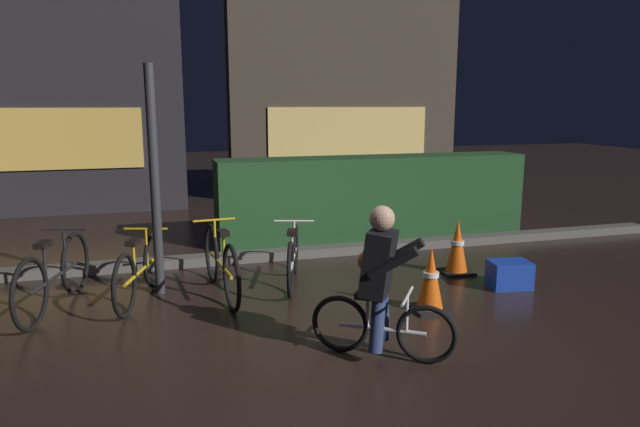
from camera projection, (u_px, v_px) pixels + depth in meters
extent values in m
plane|color=black|center=(318.00, 318.00, 5.46)|extent=(40.00, 40.00, 0.00)
cube|color=#56544F|center=(271.00, 255.00, 7.52)|extent=(12.00, 0.24, 0.12)
cube|color=#214723|center=(374.00, 197.00, 8.76)|extent=(4.80, 0.70, 1.24)
cube|color=#262328|center=(35.00, 94.00, 10.22)|extent=(5.16, 0.50, 4.40)
cube|color=#E5B751|center=(36.00, 139.00, 10.12)|extent=(3.61, 0.04, 1.10)
cube|color=#42382D|center=(345.00, 98.00, 12.59)|extent=(5.16, 0.50, 4.30)
cube|color=#F2D172|center=(349.00, 133.00, 12.48)|extent=(3.61, 0.04, 1.10)
cylinder|color=#2D2D33|center=(155.00, 182.00, 5.96)|extent=(0.10, 0.10, 2.42)
torus|color=black|center=(76.00, 263.00, 6.10)|extent=(0.22, 0.66, 0.67)
torus|color=black|center=(30.00, 294.00, 5.11)|extent=(0.22, 0.66, 0.67)
cylinder|color=black|center=(55.00, 278.00, 5.61)|extent=(0.30, 0.98, 0.04)
cylinder|color=black|center=(45.00, 264.00, 5.40)|extent=(0.03, 0.03, 0.38)
cube|color=black|center=(43.00, 244.00, 5.36)|extent=(0.15, 0.22, 0.05)
cylinder|color=black|center=(65.00, 249.00, 5.84)|extent=(0.03, 0.03, 0.43)
cylinder|color=black|center=(63.00, 229.00, 5.80)|extent=(0.45, 0.15, 0.02)
torus|color=black|center=(153.00, 259.00, 6.35)|extent=(0.22, 0.61, 0.63)
torus|color=black|center=(125.00, 286.00, 5.44)|extent=(0.22, 0.61, 0.63)
cylinder|color=gold|center=(140.00, 271.00, 5.90)|extent=(0.30, 0.90, 0.04)
cylinder|color=gold|center=(134.00, 259.00, 5.70)|extent=(0.03, 0.03, 0.35)
cube|color=black|center=(133.00, 242.00, 5.67)|extent=(0.15, 0.22, 0.05)
cylinder|color=gold|center=(147.00, 247.00, 6.11)|extent=(0.03, 0.03, 0.39)
cylinder|color=gold|center=(146.00, 229.00, 6.07)|extent=(0.45, 0.16, 0.02)
torus|color=black|center=(212.00, 253.00, 6.51)|extent=(0.10, 0.68, 0.68)
torus|color=black|center=(232.00, 278.00, 5.58)|extent=(0.10, 0.68, 0.68)
cylinder|color=gold|center=(221.00, 265.00, 6.05)|extent=(0.12, 1.02, 0.04)
cylinder|color=gold|center=(224.00, 251.00, 5.85)|extent=(0.03, 0.03, 0.38)
cube|color=black|center=(223.00, 233.00, 5.81)|extent=(0.12, 0.21, 0.05)
cylinder|color=gold|center=(215.00, 239.00, 6.26)|extent=(0.03, 0.03, 0.43)
cylinder|color=gold|center=(214.00, 220.00, 6.22)|extent=(0.46, 0.06, 0.02)
torus|color=black|center=(295.00, 248.00, 6.88)|extent=(0.22, 0.59, 0.61)
torus|color=black|center=(291.00, 270.00, 5.99)|extent=(0.22, 0.59, 0.61)
cylinder|color=silver|center=(293.00, 258.00, 6.43)|extent=(0.30, 0.87, 0.04)
cylinder|color=silver|center=(292.00, 247.00, 6.25)|extent=(0.03, 0.03, 0.34)
cube|color=black|center=(292.00, 232.00, 6.22)|extent=(0.15, 0.22, 0.05)
cylinder|color=silver|center=(294.00, 237.00, 6.64)|extent=(0.03, 0.03, 0.38)
cylinder|color=silver|center=(294.00, 221.00, 6.61)|extent=(0.45, 0.16, 0.02)
cube|color=black|center=(429.00, 309.00, 5.67)|extent=(0.36, 0.36, 0.03)
cone|color=#EA560F|center=(431.00, 277.00, 5.61)|extent=(0.26, 0.26, 0.62)
cylinder|color=white|center=(431.00, 274.00, 5.61)|extent=(0.16, 0.16, 0.05)
cube|color=black|center=(456.00, 272.00, 6.92)|extent=(0.36, 0.36, 0.03)
cone|color=#EA560F|center=(457.00, 245.00, 6.85)|extent=(0.26, 0.26, 0.64)
cylinder|color=white|center=(457.00, 243.00, 6.85)|extent=(0.16, 0.16, 0.05)
cube|color=#193DB7|center=(509.00, 274.00, 6.35)|extent=(0.49, 0.39, 0.30)
torus|color=black|center=(426.00, 335.00, 4.46)|extent=(0.42, 0.31, 0.48)
torus|color=black|center=(340.00, 324.00, 4.68)|extent=(0.42, 0.31, 0.48)
cylinder|color=silver|center=(382.00, 329.00, 4.57)|extent=(0.60, 0.43, 0.04)
cylinder|color=silver|center=(367.00, 312.00, 4.58)|extent=(0.03, 0.03, 0.26)
cube|color=black|center=(368.00, 296.00, 4.56)|extent=(0.22, 0.20, 0.05)
cylinder|color=silver|center=(407.00, 314.00, 4.48)|extent=(0.03, 0.03, 0.30)
cylinder|color=silver|center=(407.00, 296.00, 4.46)|extent=(0.28, 0.39, 0.02)
cylinder|color=navy|center=(383.00, 317.00, 4.66)|extent=(0.21, 0.23, 0.42)
cylinder|color=navy|center=(377.00, 326.00, 4.47)|extent=(0.21, 0.23, 0.42)
cube|color=black|center=(379.00, 263.00, 4.48)|extent=(0.40, 0.41, 0.54)
sphere|color=tan|center=(382.00, 218.00, 4.41)|extent=(0.20, 0.20, 0.20)
cylinder|color=black|center=(400.00, 254.00, 4.56)|extent=(0.37, 0.29, 0.29)
cylinder|color=black|center=(393.00, 263.00, 4.30)|extent=(0.37, 0.29, 0.29)
ellipsoid|color=brown|center=(377.00, 262.00, 4.70)|extent=(0.35, 0.31, 0.24)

